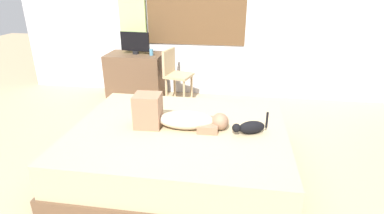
{
  "coord_description": "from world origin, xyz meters",
  "views": [
    {
      "loc": [
        0.55,
        -2.48,
        1.84
      ],
      "look_at": [
        0.1,
        0.4,
        0.62
      ],
      "focal_mm": 28.36,
      "sensor_mm": 36.0,
      "label": 1
    }
  ],
  "objects_px": {
    "person_lying": "(176,117)",
    "cat": "(250,127)",
    "cup": "(151,52)",
    "chair_by_desk": "(175,72)",
    "tv_monitor": "(135,43)",
    "desk": "(136,76)",
    "bed": "(179,148)"
  },
  "relations": [
    {
      "from": "person_lying",
      "to": "cat",
      "type": "distance_m",
      "value": 0.73
    },
    {
      "from": "person_lying",
      "to": "cup",
      "type": "distance_m",
      "value": 2.08
    },
    {
      "from": "cup",
      "to": "chair_by_desk",
      "type": "relative_size",
      "value": 0.11
    },
    {
      "from": "tv_monitor",
      "to": "cat",
      "type": "bearing_deg",
      "value": -48.11
    },
    {
      "from": "tv_monitor",
      "to": "cup",
      "type": "bearing_deg",
      "value": -12.03
    },
    {
      "from": "desk",
      "to": "bed",
      "type": "bearing_deg",
      "value": -60.51
    },
    {
      "from": "cup",
      "to": "chair_by_desk",
      "type": "xyz_separation_m",
      "value": [
        0.39,
        -0.1,
        -0.28
      ]
    },
    {
      "from": "desk",
      "to": "chair_by_desk",
      "type": "xyz_separation_m",
      "value": [
        0.69,
        -0.15,
        0.14
      ]
    },
    {
      "from": "person_lying",
      "to": "cup",
      "type": "xyz_separation_m",
      "value": [
        -0.79,
        1.91,
        0.21
      ]
    },
    {
      "from": "bed",
      "to": "chair_by_desk",
      "type": "bearing_deg",
      "value": 103.19
    },
    {
      "from": "tv_monitor",
      "to": "chair_by_desk",
      "type": "bearing_deg",
      "value": -13.02
    },
    {
      "from": "chair_by_desk",
      "to": "bed",
      "type": "bearing_deg",
      "value": -76.81
    },
    {
      "from": "bed",
      "to": "person_lying",
      "type": "distance_m",
      "value": 0.35
    },
    {
      "from": "cat",
      "to": "tv_monitor",
      "type": "xyz_separation_m",
      "value": [
        -1.79,
        2.0,
        0.38
      ]
    },
    {
      "from": "desk",
      "to": "cup",
      "type": "distance_m",
      "value": 0.52
    },
    {
      "from": "person_lying",
      "to": "chair_by_desk",
      "type": "xyz_separation_m",
      "value": [
        -0.4,
        1.82,
        -0.08
      ]
    },
    {
      "from": "person_lying",
      "to": "bed",
      "type": "bearing_deg",
      "value": -13.38
    },
    {
      "from": "cat",
      "to": "tv_monitor",
      "type": "bearing_deg",
      "value": 131.89
    },
    {
      "from": "bed",
      "to": "tv_monitor",
      "type": "bearing_deg",
      "value": 119.0
    },
    {
      "from": "desk",
      "to": "tv_monitor",
      "type": "distance_m",
      "value": 0.55
    },
    {
      "from": "bed",
      "to": "desk",
      "type": "xyz_separation_m",
      "value": [
        -1.12,
        1.98,
        0.14
      ]
    },
    {
      "from": "desk",
      "to": "person_lying",
      "type": "bearing_deg",
      "value": -61.09
    },
    {
      "from": "person_lying",
      "to": "cat",
      "type": "bearing_deg",
      "value": -2.13
    },
    {
      "from": "cat",
      "to": "desk",
      "type": "bearing_deg",
      "value": 132.24
    },
    {
      "from": "cup",
      "to": "cat",
      "type": "bearing_deg",
      "value": -52.01
    },
    {
      "from": "bed",
      "to": "tv_monitor",
      "type": "xyz_separation_m",
      "value": [
        -1.1,
        1.98,
        0.69
      ]
    },
    {
      "from": "cat",
      "to": "cup",
      "type": "distance_m",
      "value": 2.47
    },
    {
      "from": "desk",
      "to": "cat",
      "type": "bearing_deg",
      "value": -47.76
    },
    {
      "from": "desk",
      "to": "chair_by_desk",
      "type": "relative_size",
      "value": 1.05
    },
    {
      "from": "bed",
      "to": "cat",
      "type": "distance_m",
      "value": 0.76
    },
    {
      "from": "chair_by_desk",
      "to": "desk",
      "type": "bearing_deg",
      "value": 167.38
    },
    {
      "from": "chair_by_desk",
      "to": "cat",
      "type": "bearing_deg",
      "value": -58.65
    }
  ]
}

